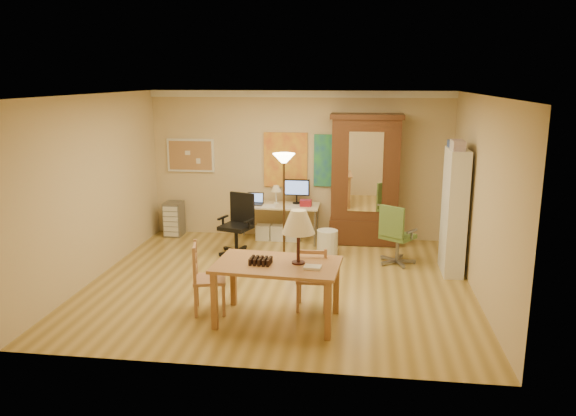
# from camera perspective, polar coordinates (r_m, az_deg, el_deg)

# --- Properties ---
(floor) EXTENTS (5.50, 5.50, 0.00)m
(floor) POSITION_cam_1_polar(r_m,az_deg,el_deg) (8.29, -0.86, -7.57)
(floor) COLOR olive
(floor) RESTS_ON ground
(crown_molding) EXTENTS (5.50, 0.08, 0.12)m
(crown_molding) POSITION_cam_1_polar(r_m,az_deg,el_deg) (10.20, 1.15, 11.51)
(crown_molding) COLOR white
(crown_molding) RESTS_ON floor
(corkboard) EXTENTS (0.90, 0.04, 0.62)m
(corkboard) POSITION_cam_1_polar(r_m,az_deg,el_deg) (10.73, -9.87, 5.29)
(corkboard) COLOR tan
(corkboard) RESTS_ON floor
(art_panel_left) EXTENTS (0.80, 0.04, 1.00)m
(art_panel_left) POSITION_cam_1_polar(r_m,az_deg,el_deg) (10.34, -0.25, 4.92)
(art_panel_left) COLOR yellow
(art_panel_left) RESTS_ON floor
(art_panel_right) EXTENTS (0.75, 0.04, 0.95)m
(art_panel_right) POSITION_cam_1_polar(r_m,az_deg,el_deg) (10.26, 4.75, 4.80)
(art_panel_right) COLOR #23688E
(art_panel_right) RESTS_ON floor
(dining_table) EXTENTS (1.56, 1.00, 1.41)m
(dining_table) POSITION_cam_1_polar(r_m,az_deg,el_deg) (6.74, -0.32, -4.49)
(dining_table) COLOR brown
(dining_table) RESTS_ON floor
(ladder_chair_back) EXTENTS (0.41, 0.39, 0.86)m
(ladder_chair_back) POSITION_cam_1_polar(r_m,az_deg,el_deg) (7.25, 2.47, -7.29)
(ladder_chair_back) COLOR #A7714C
(ladder_chair_back) RESTS_ON floor
(ladder_chair_left) EXTENTS (0.49, 0.51, 0.91)m
(ladder_chair_left) POSITION_cam_1_polar(r_m,az_deg,el_deg) (7.25, -8.22, -7.24)
(ladder_chair_left) COLOR #A7714C
(ladder_chair_left) RESTS_ON floor
(torchiere_lamp) EXTENTS (0.33, 0.33, 1.83)m
(torchiere_lamp) POSITION_cam_1_polar(r_m,az_deg,el_deg) (8.38, -0.42, 3.09)
(torchiere_lamp) COLOR #45301B
(torchiere_lamp) RESTS_ON floor
(computer_desk) EXTENTS (1.49, 0.65, 1.13)m
(computer_desk) POSITION_cam_1_polar(r_m,az_deg,el_deg) (10.24, -0.85, -1.08)
(computer_desk) COLOR #C7B192
(computer_desk) RESTS_ON floor
(office_chair_black) EXTENTS (0.63, 0.63, 1.02)m
(office_chair_black) POSITION_cam_1_polar(r_m,az_deg,el_deg) (9.56, -5.17, -3.05)
(office_chair_black) COLOR black
(office_chair_black) RESTS_ON floor
(office_chair_green) EXTENTS (0.62, 0.62, 0.98)m
(office_chair_green) POSITION_cam_1_polar(r_m,az_deg,el_deg) (9.16, 10.93, -4.04)
(office_chair_green) COLOR slate
(office_chair_green) RESTS_ON floor
(drawer_cart) EXTENTS (0.32, 0.39, 0.64)m
(drawer_cart) POSITION_cam_1_polar(r_m,az_deg,el_deg) (10.81, -11.52, -1.09)
(drawer_cart) COLOR slate
(drawer_cart) RESTS_ON floor
(armoire) EXTENTS (1.26, 0.60, 2.32)m
(armoire) POSITION_cam_1_polar(r_m,az_deg,el_deg) (10.09, 7.81, 2.04)
(armoire) COLOR #3E2610
(armoire) RESTS_ON floor
(bookshelf) EXTENTS (0.29, 0.76, 1.90)m
(bookshelf) POSITION_cam_1_polar(r_m,az_deg,el_deg) (8.84, 16.51, -0.38)
(bookshelf) COLOR white
(bookshelf) RESTS_ON floor
(wastebin) EXTENTS (0.35, 0.35, 0.44)m
(wastebin) POSITION_cam_1_polar(r_m,az_deg,el_deg) (9.44, 4.01, -3.57)
(wastebin) COLOR silver
(wastebin) RESTS_ON floor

